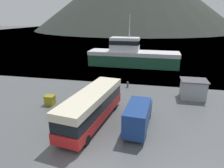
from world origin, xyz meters
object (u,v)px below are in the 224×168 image
object	(u,v)px
delivery_van	(138,115)
dock_kiosk	(193,89)
storage_bin	(50,100)
fishing_boat	(132,55)
small_boat	(142,56)
tour_bus	(92,106)

from	to	relation	value
delivery_van	dock_kiosk	world-z (taller)	delivery_van
storage_bin	dock_kiosk	bearing A→B (deg)	18.35
fishing_boat	dock_kiosk	size ratio (longest dim) A/B	5.81
delivery_van	dock_kiosk	xyz separation A→B (m)	(6.23, 8.76, -0.10)
delivery_van	storage_bin	distance (m)	11.24
dock_kiosk	small_boat	xyz separation A→B (m)	(-8.24, 25.32, -0.78)
tour_bus	dock_kiosk	bearing A→B (deg)	46.89
tour_bus	fishing_boat	bearing A→B (deg)	95.82
storage_bin	dock_kiosk	size ratio (longest dim) A/B	0.36
fishing_boat	storage_bin	distance (m)	23.17
tour_bus	fishing_boat	size ratio (longest dim) A/B	0.56
small_boat	storage_bin	bearing A→B (deg)	19.19
storage_bin	dock_kiosk	xyz separation A→B (m)	(16.99, 5.64, 0.68)
delivery_van	small_boat	size ratio (longest dim) A/B	1.14
fishing_boat	dock_kiosk	distance (m)	19.04
delivery_van	dock_kiosk	size ratio (longest dim) A/B	2.00
delivery_van	dock_kiosk	distance (m)	10.75
storage_bin	small_boat	bearing A→B (deg)	74.21
fishing_boat	small_boat	xyz separation A→B (m)	(1.53, 9.01, -1.83)
fishing_boat	tour_bus	bearing A→B (deg)	-1.33
tour_bus	delivery_van	world-z (taller)	tour_bus
delivery_van	small_boat	xyz separation A→B (m)	(-2.01, 34.08, -0.87)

